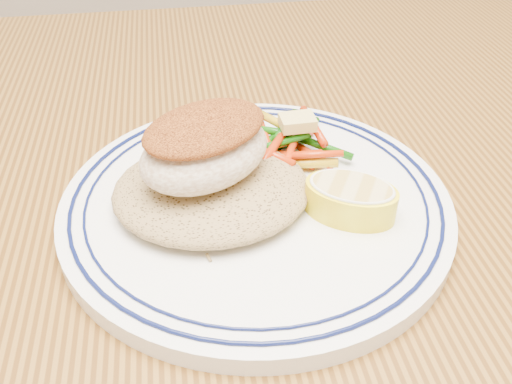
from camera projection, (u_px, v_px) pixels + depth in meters
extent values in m
cube|color=#523110|center=(275.00, 208.00, 0.49)|extent=(1.50, 0.90, 0.04)
cylinder|color=white|center=(256.00, 205.00, 0.45)|extent=(0.30, 0.30, 0.01)
torus|color=#0A113F|center=(256.00, 196.00, 0.44)|extent=(0.28, 0.28, 0.00)
torus|color=#0A113F|center=(256.00, 196.00, 0.44)|extent=(0.26, 0.26, 0.00)
ellipsoid|color=olive|center=(212.00, 186.00, 0.43)|extent=(0.15, 0.13, 0.03)
ellipsoid|color=beige|center=(205.00, 153.00, 0.41)|extent=(0.13, 0.12, 0.05)
ellipsoid|color=brown|center=(205.00, 127.00, 0.40)|extent=(0.12, 0.11, 0.02)
cylinder|color=#BA2D09|center=(287.00, 156.00, 0.48)|extent=(0.04, 0.04, 0.01)
cylinder|color=#12520A|center=(304.00, 134.00, 0.50)|extent=(0.04, 0.05, 0.01)
cylinder|color=gold|center=(302.00, 164.00, 0.46)|extent=(0.06, 0.03, 0.02)
cylinder|color=#BA2D09|center=(308.00, 152.00, 0.48)|extent=(0.03, 0.05, 0.01)
cylinder|color=#BA2D09|center=(294.00, 155.00, 0.47)|extent=(0.05, 0.02, 0.01)
cylinder|color=#BA2D09|center=(290.00, 137.00, 0.50)|extent=(0.05, 0.03, 0.01)
cylinder|color=#12520A|center=(258.00, 151.00, 0.48)|extent=(0.04, 0.05, 0.01)
cylinder|color=#12520A|center=(278.00, 146.00, 0.48)|extent=(0.06, 0.02, 0.01)
cylinder|color=#12520A|center=(277.00, 136.00, 0.49)|extent=(0.05, 0.04, 0.01)
cylinder|color=gold|center=(257.00, 140.00, 0.48)|extent=(0.03, 0.04, 0.01)
cylinder|color=#12520A|center=(319.00, 145.00, 0.48)|extent=(0.05, 0.04, 0.01)
cylinder|color=#BA2D09|center=(284.00, 157.00, 0.46)|extent=(0.06, 0.01, 0.01)
cylinder|color=#12520A|center=(266.00, 144.00, 0.48)|extent=(0.04, 0.04, 0.01)
cylinder|color=#BA2D09|center=(262.00, 130.00, 0.49)|extent=(0.01, 0.06, 0.01)
cylinder|color=gold|center=(256.00, 149.00, 0.47)|extent=(0.06, 0.02, 0.01)
cylinder|color=#BA2D09|center=(288.00, 158.00, 0.46)|extent=(0.03, 0.06, 0.02)
cylinder|color=#12520A|center=(271.00, 131.00, 0.49)|extent=(0.04, 0.03, 0.01)
cylinder|color=#BA2D09|center=(312.00, 155.00, 0.46)|extent=(0.05, 0.02, 0.01)
cylinder|color=#BA2D09|center=(265.00, 152.00, 0.46)|extent=(0.04, 0.05, 0.01)
cylinder|color=#12520A|center=(286.00, 125.00, 0.49)|extent=(0.03, 0.05, 0.01)
cylinder|color=#12520A|center=(279.00, 143.00, 0.47)|extent=(0.05, 0.01, 0.01)
cylinder|color=gold|center=(275.00, 121.00, 0.49)|extent=(0.03, 0.04, 0.01)
cylinder|color=#BA2D09|center=(269.00, 153.00, 0.45)|extent=(0.03, 0.04, 0.01)
cylinder|color=#BA2D09|center=(314.00, 126.00, 0.48)|extent=(0.01, 0.06, 0.01)
cube|color=#DBC56B|center=(297.00, 122.00, 0.47)|extent=(0.03, 0.02, 0.01)
torus|color=white|center=(352.00, 187.00, 0.41)|extent=(0.09, 0.09, 0.00)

